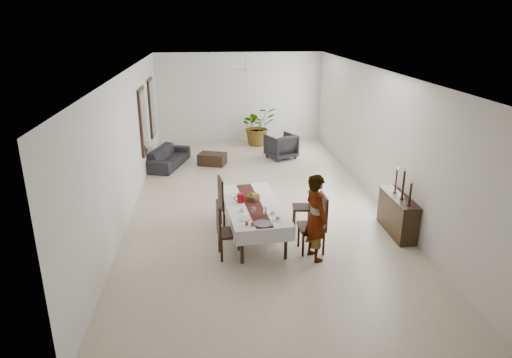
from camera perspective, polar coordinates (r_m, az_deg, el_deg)
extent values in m
cube|color=beige|center=(11.52, 0.02, -2.62)|extent=(6.00, 12.00, 0.00)
cube|color=white|center=(10.73, 0.02, 13.42)|extent=(6.00, 12.00, 0.02)
cube|color=silver|center=(16.88, -2.07, 10.15)|extent=(6.00, 0.02, 3.20)
cube|color=silver|center=(5.47, 6.48, -10.63)|extent=(6.00, 0.02, 3.20)
cube|color=silver|center=(11.13, -15.58, 4.54)|extent=(0.02, 12.00, 3.20)
cube|color=silver|center=(11.70, 14.87, 5.31)|extent=(0.02, 12.00, 3.20)
cube|color=black|center=(9.40, -0.36, -3.33)|extent=(1.16, 2.36, 0.05)
cylinder|color=black|center=(8.52, -1.77, -8.53)|extent=(0.07, 0.07, 0.67)
cylinder|color=black|center=(8.68, 3.74, -8.02)|extent=(0.07, 0.07, 0.67)
cylinder|color=black|center=(10.47, -3.73, -3.04)|extent=(0.07, 0.07, 0.67)
cylinder|color=black|center=(10.59, 0.76, -2.71)|extent=(0.07, 0.07, 0.67)
cube|color=white|center=(9.39, -0.36, -3.17)|extent=(1.35, 2.55, 0.01)
cube|color=white|center=(9.36, -3.71, -4.20)|extent=(0.24, 2.44, 0.29)
cube|color=white|center=(9.55, 2.92, -3.68)|extent=(0.24, 2.44, 0.29)
cube|color=silver|center=(8.36, 1.22, -7.21)|extent=(1.12, 0.11, 0.29)
cube|color=silver|center=(10.56, -1.61, -1.36)|extent=(1.12, 0.11, 0.29)
cube|color=#531F17|center=(9.39, -0.36, -3.13)|extent=(0.55, 2.40, 0.00)
cylinder|color=#970B0E|center=(9.44, -1.94, -2.39)|extent=(0.16, 0.16, 0.19)
torus|color=maroon|center=(9.43, -2.43, -2.42)|extent=(0.12, 0.03, 0.11)
cylinder|color=white|center=(8.82, 1.12, -4.12)|extent=(0.07, 0.07, 0.16)
cylinder|color=white|center=(8.87, -0.33, -3.98)|extent=(0.07, 0.07, 0.16)
cylinder|color=silver|center=(9.41, -0.13, -2.56)|extent=(0.07, 0.07, 0.16)
cylinder|color=silver|center=(8.92, 2.13, -4.22)|extent=(0.09, 0.09, 0.06)
cylinder|color=white|center=(8.93, 2.13, -4.35)|extent=(0.14, 0.14, 0.01)
cylinder|color=silver|center=(9.03, -1.75, -3.91)|extent=(0.09, 0.09, 0.06)
cylinder|color=white|center=(9.04, -1.75, -4.04)|extent=(0.14, 0.14, 0.01)
cylinder|color=silver|center=(8.68, 2.74, -5.07)|extent=(0.23, 0.23, 0.01)
sphere|color=tan|center=(8.67, 2.75, -4.92)|extent=(0.09, 0.09, 0.09)
cylinder|color=silver|center=(8.70, -1.33, -5.01)|extent=(0.23, 0.23, 0.01)
cylinder|color=white|center=(9.82, -2.68, -2.08)|extent=(0.23, 0.23, 0.01)
cylinder|color=#3D3D41|center=(8.49, 0.91, -5.63)|extent=(0.34, 0.34, 0.02)
cylinder|color=#8D4714|center=(8.42, -0.45, -5.66)|extent=(0.06, 0.06, 0.07)
cylinder|color=#914015|center=(8.45, -1.16, -5.55)|extent=(0.06, 0.06, 0.07)
cylinder|color=brown|center=(9.59, -0.35, -2.32)|extent=(0.29, 0.29, 0.10)
sphere|color=maroon|center=(9.59, -0.21, -1.87)|extent=(0.09, 0.09, 0.09)
sphere|color=olive|center=(9.59, -0.61, -1.88)|extent=(0.08, 0.08, 0.08)
sphere|color=yellow|center=(9.52, -0.30, -2.03)|extent=(0.08, 0.08, 0.08)
cube|color=black|center=(8.95, 6.94, -5.95)|extent=(0.50, 0.50, 0.06)
cylinder|color=black|center=(8.94, 8.45, -7.98)|extent=(0.05, 0.05, 0.49)
cylinder|color=black|center=(9.29, 7.79, -6.85)|extent=(0.05, 0.05, 0.49)
cylinder|color=black|center=(8.85, 5.91, -8.18)|extent=(0.05, 0.05, 0.49)
cylinder|color=black|center=(9.20, 5.34, -7.03)|extent=(0.05, 0.05, 0.49)
cube|color=black|center=(8.86, 8.44, -3.89)|extent=(0.06, 0.49, 0.63)
cube|color=black|center=(10.03, 5.77, -3.54)|extent=(0.45, 0.45, 0.05)
cylinder|color=black|center=(9.99, 6.77, -5.10)|extent=(0.04, 0.04, 0.40)
cylinder|color=black|center=(10.29, 6.57, -4.33)|extent=(0.04, 0.04, 0.40)
cylinder|color=black|center=(9.96, 4.86, -5.11)|extent=(0.04, 0.04, 0.40)
cylinder|color=black|center=(10.26, 4.71, -4.34)|extent=(0.04, 0.04, 0.40)
cube|color=black|center=(9.95, 6.89, -2.05)|extent=(0.08, 0.41, 0.52)
cube|color=black|center=(8.72, -3.25, -6.74)|extent=(0.51, 0.51, 0.05)
cylinder|color=black|center=(8.98, -4.61, -7.78)|extent=(0.05, 0.05, 0.46)
cylinder|color=black|center=(8.65, -4.31, -8.92)|extent=(0.05, 0.05, 0.46)
cylinder|color=black|center=(9.03, -2.18, -7.58)|extent=(0.05, 0.05, 0.46)
cylinder|color=black|center=(8.69, -1.78, -8.71)|extent=(0.05, 0.05, 0.46)
cube|color=black|center=(8.56, -4.71, -4.93)|extent=(0.09, 0.47, 0.59)
cube|color=black|center=(9.89, -3.14, -3.31)|extent=(0.56, 0.56, 0.06)
cylinder|color=black|center=(10.14, -4.44, -4.40)|extent=(0.06, 0.06, 0.48)
cylinder|color=black|center=(9.79, -4.01, -5.31)|extent=(0.06, 0.06, 0.48)
cylinder|color=black|center=(10.21, -2.25, -4.17)|extent=(0.06, 0.06, 0.48)
cylinder|color=black|center=(9.86, -1.73, -5.07)|extent=(0.06, 0.06, 0.48)
cube|color=black|center=(9.73, -4.44, -1.64)|extent=(0.12, 0.49, 0.62)
imported|color=gray|center=(8.55, 7.48, -4.78)|extent=(0.57, 0.71, 1.69)
cube|color=black|center=(10.11, 17.22, -4.35)|extent=(0.36, 1.33, 0.80)
cube|color=black|center=(9.96, 17.46, -2.17)|extent=(0.39, 1.39, 0.03)
cylinder|color=black|center=(9.54, 18.58, -3.09)|extent=(0.09, 0.09, 0.03)
cylinder|color=black|center=(9.45, 18.73, -1.77)|extent=(0.04, 0.04, 0.44)
cylinder|color=silver|center=(9.37, 18.90, -0.30)|extent=(0.03, 0.03, 0.07)
cylinder|color=black|center=(9.84, 17.77, -2.31)|extent=(0.09, 0.09, 0.03)
cylinder|color=black|center=(9.73, 17.95, -0.66)|extent=(0.04, 0.04, 0.58)
cylinder|color=white|center=(9.63, 18.14, 1.15)|extent=(0.03, 0.03, 0.07)
cylinder|color=black|center=(10.14, 17.00, -1.57)|extent=(0.09, 0.09, 0.03)
cylinder|color=black|center=(10.05, 17.14, -0.20)|extent=(0.04, 0.04, 0.49)
cylinder|color=white|center=(9.97, 17.30, 1.31)|extent=(0.03, 0.03, 0.07)
imported|color=#242227|center=(14.34, -10.89, 2.73)|extent=(1.30, 2.09, 0.57)
imported|color=#2D2A30|center=(14.90, 3.15, 4.13)|extent=(1.14, 1.15, 0.79)
cube|color=black|center=(14.29, -5.49, 2.49)|extent=(0.95, 0.78, 0.36)
imported|color=#395E25|center=(16.41, 0.23, 6.66)|extent=(1.51, 1.40, 1.38)
cube|color=black|center=(13.24, -13.92, 7.00)|extent=(0.06, 1.05, 1.85)
cube|color=white|center=(13.24, -13.77, 7.01)|extent=(0.01, 0.90, 1.70)
cube|color=black|center=(15.28, -12.90, 8.70)|extent=(0.06, 1.05, 1.85)
cube|color=silver|center=(15.28, -12.77, 8.70)|extent=(0.01, 0.90, 1.70)
cylinder|color=beige|center=(13.72, -1.28, 14.32)|extent=(0.04, 0.04, 0.20)
cylinder|color=silver|center=(13.74, -1.28, 13.49)|extent=(0.16, 0.16, 0.08)
cube|color=white|center=(14.08, -1.39, 13.64)|extent=(0.10, 0.55, 0.01)
cube|color=white|center=(13.39, -1.15, 13.33)|extent=(0.10, 0.55, 0.01)
cube|color=white|center=(13.77, 0.22, 13.51)|extent=(0.55, 0.10, 0.01)
cube|color=beige|center=(13.71, -2.78, 13.46)|extent=(0.55, 0.10, 0.01)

